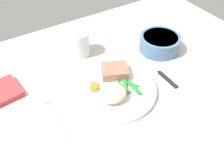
% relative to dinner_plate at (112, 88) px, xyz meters
% --- Properties ---
extents(dining_table, '(1.20, 0.90, 0.02)m').
position_rel_dinner_plate_xyz_m(dining_table, '(0.03, -0.00, -0.02)').
color(dining_table, beige).
rests_on(dining_table, ground).
extents(dinner_plate, '(0.27, 0.27, 0.02)m').
position_rel_dinner_plate_xyz_m(dinner_plate, '(0.00, 0.00, 0.00)').
color(dinner_plate, white).
rests_on(dinner_plate, dining_table).
extents(meat_portion, '(0.10, 0.10, 0.03)m').
position_rel_dinner_plate_xyz_m(meat_portion, '(0.04, 0.04, 0.02)').
color(meat_portion, '#A86B56').
rests_on(meat_portion, dinner_plate).
extents(mashed_potatoes, '(0.08, 0.06, 0.04)m').
position_rel_dinner_plate_xyz_m(mashed_potatoes, '(-0.02, -0.05, 0.03)').
color(mashed_potatoes, beige).
rests_on(mashed_potatoes, dinner_plate).
extents(carrot_slices, '(0.03, 0.04, 0.01)m').
position_rel_dinner_plate_xyz_m(carrot_slices, '(-0.05, 0.02, 0.01)').
color(carrot_slices, orange).
rests_on(carrot_slices, dinner_plate).
extents(green_beans, '(0.06, 0.09, 0.01)m').
position_rel_dinner_plate_xyz_m(green_beans, '(0.04, -0.02, 0.01)').
color(green_beans, '#2D8C38').
rests_on(green_beans, dinner_plate).
extents(fork, '(0.01, 0.17, 0.00)m').
position_rel_dinner_plate_xyz_m(fork, '(-0.19, -0.00, -0.01)').
color(fork, silver).
rests_on(fork, dining_table).
extents(knife, '(0.02, 0.20, 0.01)m').
position_rel_dinner_plate_xyz_m(knife, '(0.18, -0.00, -0.01)').
color(knife, black).
rests_on(knife, dining_table).
extents(water_glass, '(0.07, 0.07, 0.09)m').
position_rel_dinner_plate_xyz_m(water_glass, '(0.00, 0.22, 0.03)').
color(water_glass, silver).
rests_on(water_glass, dining_table).
extents(salad_bowl, '(0.15, 0.15, 0.06)m').
position_rel_dinner_plate_xyz_m(salad_bowl, '(0.26, 0.09, 0.02)').
color(salad_bowl, '#4C7299').
rests_on(salad_bowl, dining_table).
extents(napkin, '(0.12, 0.12, 0.02)m').
position_rel_dinner_plate_xyz_m(napkin, '(-0.29, 0.16, 0.00)').
color(napkin, '#B2383D').
rests_on(napkin, dining_table).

